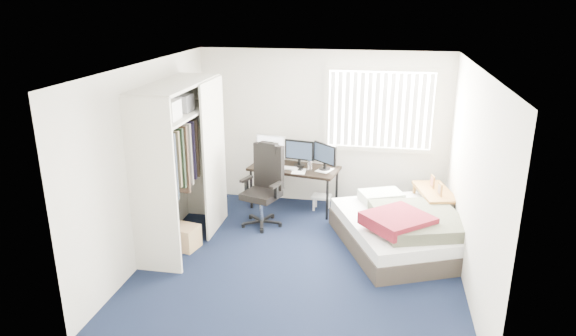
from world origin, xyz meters
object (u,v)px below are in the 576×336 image
(office_chair, at_px, (264,194))
(nightstand, at_px, (435,195))
(bed, at_px, (401,229))
(desk, at_px, (295,165))

(office_chair, xyz_separation_m, nightstand, (2.48, 0.26, 0.06))
(office_chair, bearing_deg, nightstand, 6.06)
(bed, bearing_deg, desk, 145.48)
(bed, bearing_deg, office_chair, 167.48)
(desk, height_order, bed, desk)
(office_chair, relative_size, nightstand, 1.30)
(office_chair, bearing_deg, desk, 63.75)
(office_chair, distance_m, bed, 2.07)
(desk, distance_m, nightstand, 2.19)
(desk, xyz_separation_m, nightstand, (2.14, -0.44, -0.20))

